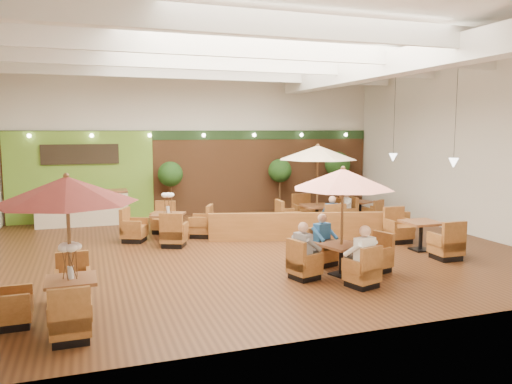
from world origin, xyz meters
name	(u,v)px	position (x,y,z in m)	size (l,w,h in m)	color
room	(246,117)	(0.25, 1.22, 3.63)	(14.04, 14.00, 5.52)	#381E0F
service_counter	(82,208)	(-4.40, 5.10, 0.58)	(3.00, 0.75, 1.18)	beige
booth_divider	(310,226)	(1.97, 0.46, 0.41)	(5.97, 0.18, 0.83)	brown
table_0	(64,216)	(-4.60, -3.93, 1.81)	(2.40, 2.47, 2.54)	brown
table_1	(342,201)	(1.11, -3.04, 1.69)	(2.52, 2.52, 2.46)	brown
table_2	(318,172)	(2.86, 1.85, 1.90)	(2.76, 2.76, 2.80)	brown
table_3	(168,225)	(-1.98, 1.91, 0.43)	(2.84, 2.84, 1.56)	brown
table_4	(421,236)	(4.28, -1.65, 0.39)	(0.93, 2.70, 1.01)	brown
table_5	(354,211)	(4.97, 3.07, 0.31)	(1.70, 2.41, 0.84)	brown
topiary_0	(170,176)	(-1.34, 5.30, 1.57)	(0.91, 0.91, 2.11)	black
topiary_1	(280,173)	(2.92, 5.30, 1.59)	(0.92, 0.92, 2.13)	black
topiary_2	(337,167)	(5.43, 5.30, 1.76)	(1.02, 1.02, 2.37)	black
diner_0	(363,250)	(1.11, -3.94, 0.78)	(0.46, 0.42, 0.85)	white
diner_1	(323,234)	(1.11, -2.15, 0.76)	(0.43, 0.39, 0.79)	#245C9F
diner_2	(305,245)	(0.21, -3.04, 0.76)	(0.41, 0.44, 0.81)	gray
diner_3	(332,212)	(2.86, 0.82, 0.75)	(0.41, 0.35, 0.79)	#245C9F
diner_4	(345,205)	(3.89, 1.85, 0.75)	(0.36, 0.41, 0.77)	white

